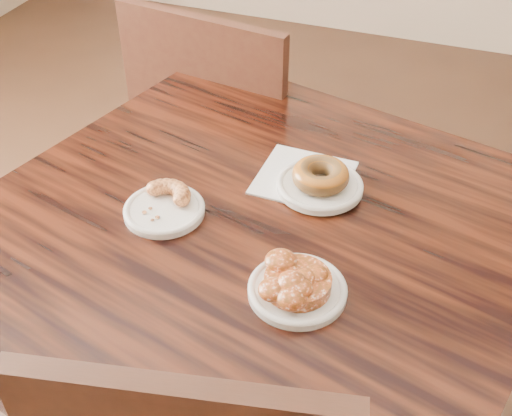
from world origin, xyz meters
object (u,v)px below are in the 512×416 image
(glazed_donut, at_px, (321,175))
(apple_fritter, at_px, (298,280))
(cafe_table, at_px, (253,358))
(chair_far, at_px, (244,137))
(cruller_fragment, at_px, (163,202))

(glazed_donut, relative_size, apple_fritter, 0.72)
(cafe_table, relative_size, chair_far, 1.08)
(glazed_donut, xyz_separation_m, cruller_fragment, (-0.25, -0.16, -0.01))
(glazed_donut, height_order, cruller_fragment, glazed_donut)
(cafe_table, xyz_separation_m, chair_far, (-0.28, 0.69, 0.08))
(cafe_table, relative_size, apple_fritter, 6.48)
(apple_fritter, bearing_deg, cafe_table, 133.82)
(cafe_table, bearing_deg, apple_fritter, -31.86)
(glazed_donut, xyz_separation_m, apple_fritter, (0.04, -0.27, -0.01))
(cruller_fragment, bearing_deg, chair_far, 99.69)
(chair_far, xyz_separation_m, glazed_donut, (0.37, -0.55, 0.34))
(chair_far, bearing_deg, glazed_donut, 132.03)
(cafe_table, distance_m, apple_fritter, 0.44)
(cruller_fragment, bearing_deg, glazed_donut, 33.32)
(cafe_table, distance_m, chair_far, 0.75)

